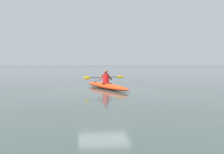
% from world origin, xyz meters
% --- Properties ---
extents(ground_plane, '(160.00, 160.00, 0.00)m').
position_xyz_m(ground_plane, '(0.00, 0.00, 0.00)').
color(ground_plane, '#384742').
extents(kayak, '(2.18, 4.30, 0.30)m').
position_xyz_m(kayak, '(-0.21, -0.79, 0.15)').
color(kayak, red).
rests_on(kayak, ground).
extents(kayaker, '(2.21, 0.93, 0.70)m').
position_xyz_m(kayaker, '(-0.18, -0.87, 0.59)').
color(kayaker, red).
rests_on(kayaker, kayak).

